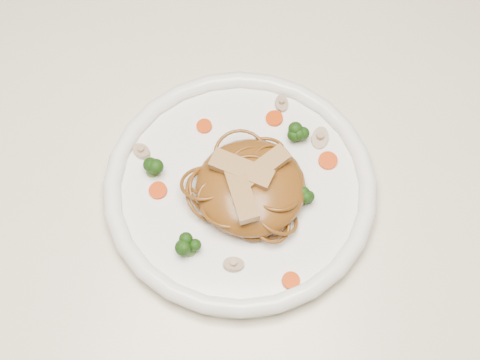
{
  "coord_description": "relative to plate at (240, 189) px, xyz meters",
  "views": [
    {
      "loc": [
        0.03,
        -0.27,
        1.45
      ],
      "look_at": [
        0.03,
        0.09,
        0.78
      ],
      "focal_mm": 51.96,
      "sensor_mm": 36.0,
      "label": 1
    }
  ],
  "objects": [
    {
      "name": "table",
      "position": [
        -0.03,
        -0.09,
        -0.11
      ],
      "size": [
        1.2,
        0.8,
        0.75
      ],
      "color": "beige",
      "rests_on": "ground"
    },
    {
      "name": "plate",
      "position": [
        0.0,
        0.0,
        0.0
      ],
      "size": [
        0.39,
        0.39,
        0.02
      ],
      "primitive_type": "cylinder",
      "rotation": [
        0.0,
        0.0,
        0.41
      ],
      "color": "white",
      "rests_on": "table"
    },
    {
      "name": "noodle_mound",
      "position": [
        0.01,
        -0.01,
        0.03
      ],
      "size": [
        0.13,
        0.13,
        0.04
      ],
      "primitive_type": "ellipsoid",
      "rotation": [
        0.0,
        0.0,
        -0.11
      ],
      "color": "brown",
      "rests_on": "plate"
    },
    {
      "name": "chicken_a",
      "position": [
        0.02,
        0.0,
        0.05
      ],
      "size": [
        0.06,
        0.05,
        0.01
      ],
      "primitive_type": "cube",
      "rotation": [
        0.0,
        0.0,
        0.67
      ],
      "color": "tan",
      "rests_on": "noodle_mound"
    },
    {
      "name": "chicken_b",
      "position": [
        0.0,
        -0.0,
        0.05
      ],
      "size": [
        0.07,
        0.05,
        0.01
      ],
      "primitive_type": "cube",
      "rotation": [
        0.0,
        0.0,
        2.71
      ],
      "color": "tan",
      "rests_on": "noodle_mound"
    },
    {
      "name": "chicken_c",
      "position": [
        0.0,
        -0.03,
        0.05
      ],
      "size": [
        0.04,
        0.07,
        0.01
      ],
      "primitive_type": "cube",
      "rotation": [
        0.0,
        0.0,
        4.97
      ],
      "color": "tan",
      "rests_on": "noodle_mound"
    },
    {
      "name": "broccoli_0",
      "position": [
        0.07,
        0.06,
        0.02
      ],
      "size": [
        0.03,
        0.03,
        0.03
      ],
      "primitive_type": null,
      "rotation": [
        0.0,
        0.0,
        -0.04
      ],
      "color": "#1B470E",
      "rests_on": "plate"
    },
    {
      "name": "broccoli_1",
      "position": [
        -0.1,
        0.02,
        0.02
      ],
      "size": [
        0.02,
        0.02,
        0.03
      ],
      "primitive_type": null,
      "rotation": [
        0.0,
        0.0,
        0.07
      ],
      "color": "#1B470E",
      "rests_on": "plate"
    },
    {
      "name": "broccoli_2",
      "position": [
        -0.05,
        -0.08,
        0.02
      ],
      "size": [
        0.03,
        0.03,
        0.03
      ],
      "primitive_type": null,
      "rotation": [
        0.0,
        0.0,
        0.39
      ],
      "color": "#1B470E",
      "rests_on": "plate"
    },
    {
      "name": "broccoli_3",
      "position": [
        0.07,
        -0.02,
        0.02
      ],
      "size": [
        0.03,
        0.03,
        0.03
      ],
      "primitive_type": null,
      "rotation": [
        0.0,
        0.0,
        0.41
      ],
      "color": "#1B470E",
      "rests_on": "plate"
    },
    {
      "name": "carrot_0",
      "position": [
        0.04,
        0.09,
        0.01
      ],
      "size": [
        0.02,
        0.02,
        0.0
      ],
      "primitive_type": "cylinder",
      "rotation": [
        0.0,
        0.0,
        0.06
      ],
      "color": "#EB3B08",
      "rests_on": "plate"
    },
    {
      "name": "carrot_1",
      "position": [
        -0.09,
        -0.01,
        0.01
      ],
      "size": [
        0.03,
        0.03,
        0.0
      ],
      "primitive_type": "cylinder",
      "rotation": [
        0.0,
        0.0,
        -0.31
      ],
      "color": "#EB3B08",
      "rests_on": "plate"
    },
    {
      "name": "carrot_2",
      "position": [
        0.1,
        0.03,
        0.01
      ],
      "size": [
        0.02,
        0.02,
        0.0
      ],
      "primitive_type": "cylinder",
      "rotation": [
        0.0,
        0.0,
        0.1
      ],
      "color": "#EB3B08",
      "rests_on": "plate"
    },
    {
      "name": "carrot_3",
      "position": [
        -0.04,
        0.08,
        0.01
      ],
      "size": [
        0.02,
        0.02,
        0.0
      ],
      "primitive_type": "cylinder",
      "rotation": [
        0.0,
        0.0,
        0.25
      ],
      "color": "#EB3B08",
      "rests_on": "plate"
    },
    {
      "name": "carrot_4",
      "position": [
        0.05,
        -0.11,
        0.01
      ],
      "size": [
        0.02,
        0.02,
        0.0
      ],
      "primitive_type": "cylinder",
      "rotation": [
        0.0,
        0.0,
        -0.05
      ],
      "color": "#EB3B08",
      "rests_on": "plate"
    },
    {
      "name": "mushroom_0",
      "position": [
        -0.01,
        -0.09,
        0.01
      ],
      "size": [
        0.02,
        0.02,
        0.01
      ],
      "primitive_type": "cylinder",
      "rotation": [
        0.0,
        0.0,
        -0.04
      ],
      "color": "#C7B895",
      "rests_on": "plate"
    },
    {
      "name": "mushroom_1",
      "position": [
        0.09,
        0.06,
        0.01
      ],
      "size": [
        0.03,
        0.03,
        0.01
      ],
      "primitive_type": "cylinder",
      "rotation": [
        0.0,
        0.0,
        1.3
      ],
      "color": "#C7B895",
      "rests_on": "plate"
    },
    {
      "name": "mushroom_2",
      "position": [
        -0.11,
        0.04,
        0.01
      ],
      "size": [
        0.03,
        0.03,
        0.01
      ],
      "primitive_type": "cylinder",
      "rotation": [
        0.0,
        0.0,
        -0.76
      ],
      "color": "#C7B895",
      "rests_on": "plate"
    },
    {
      "name": "mushroom_3",
      "position": [
        0.05,
        0.11,
        0.01
      ],
      "size": [
        0.02,
        0.02,
        0.01
      ],
      "primitive_type": "cylinder",
      "rotation": [
        0.0,
        0.0,
        1.64
      ],
      "color": "#C7B895",
      "rests_on": "plate"
    }
  ]
}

